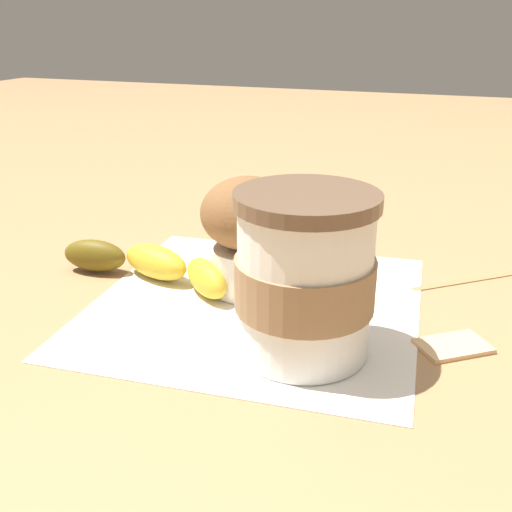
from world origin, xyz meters
TOP-DOWN VIEW (x-y plane):
  - ground_plane at (0.00, 0.00)m, footprint 3.00×3.00m
  - paper_napkin at (0.00, 0.00)m, footprint 0.28×0.28m
  - coffee_cup at (-0.06, 0.06)m, footprint 0.10×0.10m
  - muffin at (0.02, -0.02)m, footprint 0.08×0.08m
  - banana at (0.10, -0.01)m, footprint 0.18×0.07m
  - sugar_packet at (-0.16, 0.02)m, footprint 0.06×0.06m
  - wooden_stirrer at (-0.16, -0.11)m, footprint 0.09×0.08m

SIDE VIEW (x-z plane):
  - ground_plane at x=0.00m, z-range 0.00..0.00m
  - paper_napkin at x=0.00m, z-range 0.00..0.00m
  - wooden_stirrer at x=-0.16m, z-range 0.00..0.00m
  - sugar_packet at x=-0.16m, z-range 0.00..0.01m
  - banana at x=0.10m, z-range 0.00..0.03m
  - muffin at x=0.02m, z-range 0.01..0.11m
  - coffee_cup at x=-0.06m, z-range 0.00..0.12m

